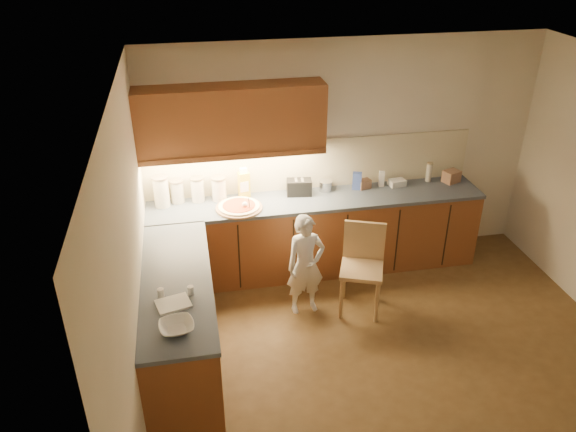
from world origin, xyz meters
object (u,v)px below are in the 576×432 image
object	(u,v)px
child	(306,265)
wooden_chair	(363,261)
toaster	(299,187)
oil_jug	(244,184)
pizza_on_board	(239,207)

from	to	relation	value
child	wooden_chair	bearing A→B (deg)	-11.06
toaster	oil_jug	bearing A→B (deg)	-176.03
pizza_on_board	oil_jug	distance (m)	0.31
toaster	child	bearing A→B (deg)	-89.74
toaster	pizza_on_board	bearing A→B (deg)	-154.64
oil_jug	toaster	xyz separation A→B (m)	(0.62, -0.04, -0.07)
child	toaster	distance (m)	1.00
child	pizza_on_board	bearing A→B (deg)	124.42
wooden_chair	oil_jug	distance (m)	1.55
wooden_chair	child	bearing A→B (deg)	-162.92
wooden_chair	toaster	bearing A→B (deg)	138.20
wooden_chair	pizza_on_board	bearing A→B (deg)	170.20
pizza_on_board	wooden_chair	bearing A→B (deg)	-30.80
oil_jug	toaster	distance (m)	0.62
pizza_on_board	oil_jug	bearing A→B (deg)	71.49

